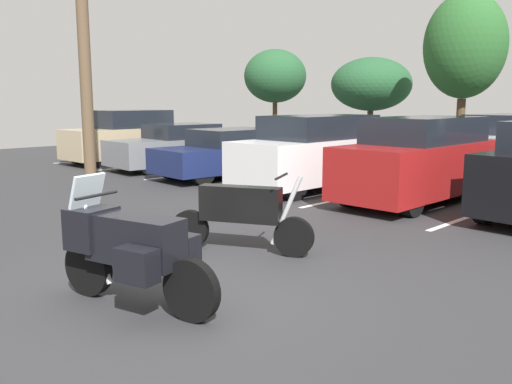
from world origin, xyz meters
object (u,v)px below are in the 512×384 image
(car_red, at_px, (420,160))
(utility_pole, at_px, (82,15))
(car_grey, at_px, (177,147))
(motorcycle_touring, at_px, (129,246))
(car_navy, at_px, (230,153))
(car_white, at_px, (313,152))
(car_tan, at_px, (127,137))
(motorcycle_second, at_px, (241,213))
(car_far_silver, at_px, (507,144))

(car_red, relative_size, utility_pole, 0.55)
(car_grey, relative_size, car_red, 0.97)
(motorcycle_touring, bearing_deg, car_navy, 131.45)
(car_grey, xyz_separation_m, car_white, (6.02, -0.10, 0.24))
(car_grey, height_order, utility_pole, utility_pole)
(car_white, bearing_deg, car_navy, -179.52)
(car_navy, xyz_separation_m, car_white, (3.20, 0.03, 0.25))
(car_tan, bearing_deg, motorcycle_second, -24.56)
(motorcycle_touring, distance_m, motorcycle_second, 2.52)
(car_tan, height_order, car_far_silver, car_tan)
(motorcycle_second, distance_m, car_red, 5.88)
(motorcycle_second, distance_m, car_white, 6.33)
(car_tan, relative_size, utility_pole, 0.52)
(car_grey, bearing_deg, utility_pole, -70.59)
(motorcycle_touring, bearing_deg, motorcycle_second, 106.42)
(car_tan, bearing_deg, car_white, 0.04)
(car_tan, distance_m, car_white, 8.99)
(motorcycle_second, relative_size, car_red, 0.43)
(utility_pole, bearing_deg, car_red, 29.52)
(car_tan, bearing_deg, car_far_silver, 29.20)
(car_navy, relative_size, car_red, 0.98)
(motorcycle_touring, bearing_deg, car_white, 115.50)
(car_tan, height_order, car_grey, car_tan)
(car_white, bearing_deg, car_far_silver, 68.43)
(motorcycle_touring, xyz_separation_m, car_red, (-0.91, 8.28, 0.27))
(car_white, xyz_separation_m, car_far_silver, (2.55, 6.44, -0.02))
(car_far_silver, bearing_deg, car_tan, -150.80)
(car_tan, relative_size, car_red, 0.94)
(car_white, bearing_deg, car_tan, -179.96)
(car_tan, height_order, car_white, car_tan)
(car_grey, height_order, car_navy, car_grey)
(car_grey, bearing_deg, car_tan, -177.87)
(motorcycle_second, xyz_separation_m, utility_pole, (-7.68, 1.63, 3.89))
(car_tan, relative_size, car_white, 1.00)
(motorcycle_touring, distance_m, car_grey, 12.68)
(motorcycle_touring, distance_m, car_tan, 15.04)
(car_navy, xyz_separation_m, car_far_silver, (5.75, 6.47, 0.23))
(car_navy, height_order, car_red, car_red)
(motorcycle_second, height_order, car_navy, car_navy)
(motorcycle_touring, bearing_deg, car_red, 96.25)
(car_tan, bearing_deg, motorcycle_touring, -31.82)
(motorcycle_touring, height_order, car_white, car_white)
(car_red, xyz_separation_m, utility_pole, (-7.49, -4.24, 3.54))
(car_grey, bearing_deg, car_red, 1.56)
(car_far_silver, height_order, utility_pole, utility_pole)
(car_tan, xyz_separation_m, car_far_silver, (11.54, 6.45, 0.00))
(motorcycle_second, xyz_separation_m, car_tan, (-12.07, 5.51, 0.34))
(car_grey, xyz_separation_m, car_navy, (2.82, -0.13, -0.01))
(utility_pole, bearing_deg, car_grey, 109.41)
(motorcycle_touring, bearing_deg, car_far_silver, 94.92)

